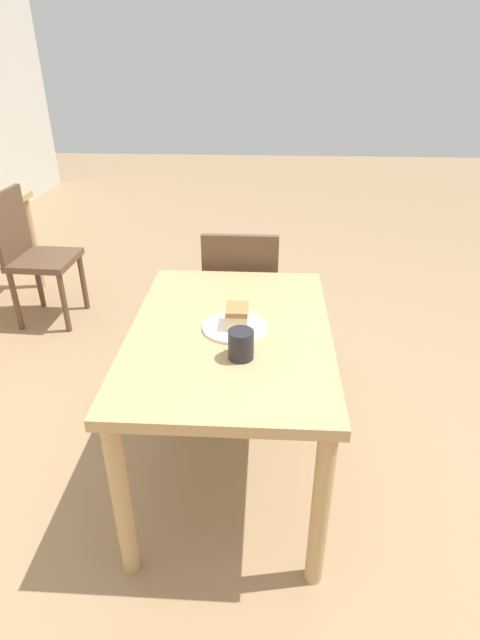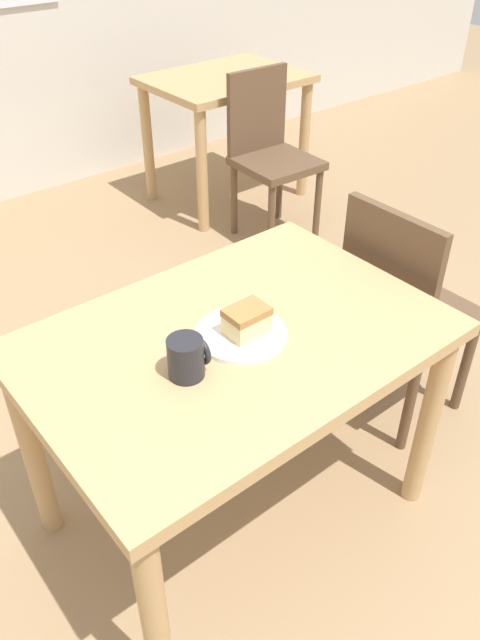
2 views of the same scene
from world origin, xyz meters
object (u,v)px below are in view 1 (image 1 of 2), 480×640
(chair_near_window, at_px, (241,300))
(cake_slice, at_px, (237,316))
(coffee_mug, at_px, (241,344))
(chair_far_corner, at_px, (33,253))
(plate, at_px, (234,327))
(dining_table_near, at_px, (230,353))

(chair_near_window, height_order, cake_slice, chair_near_window)
(cake_slice, relative_size, coffee_mug, 1.05)
(cake_slice, xyz_separation_m, coffee_mug, (-0.20, -0.02, 0.00))
(chair_far_corner, distance_m, coffee_mug, 2.05)
(chair_near_window, distance_m, plate, 0.74)
(coffee_mug, bearing_deg, chair_near_window, 3.08)
(chair_far_corner, height_order, coffee_mug, chair_far_corner)
(coffee_mug, bearing_deg, dining_table_near, 15.59)
(chair_far_corner, height_order, cake_slice, chair_far_corner)
(chair_near_window, relative_size, chair_far_corner, 1.00)
(dining_table_near, bearing_deg, coffee_mug, -164.41)
(plate, distance_m, coffee_mug, 0.19)
(dining_table_near, relative_size, plate, 4.52)
(chair_near_window, distance_m, cake_slice, 0.75)
(chair_near_window, height_order, chair_far_corner, same)
(dining_table_near, bearing_deg, chair_near_window, -0.14)
(chair_far_corner, xyz_separation_m, coffee_mug, (-1.48, -1.39, 0.29))
(cake_slice, bearing_deg, chair_near_window, 1.92)
(chair_near_window, xyz_separation_m, coffee_mug, (-0.89, -0.05, 0.29))
(plate, bearing_deg, chair_far_corner, 46.31)
(dining_table_near, relative_size, chair_near_window, 1.24)
(chair_near_window, height_order, plate, chair_near_window)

